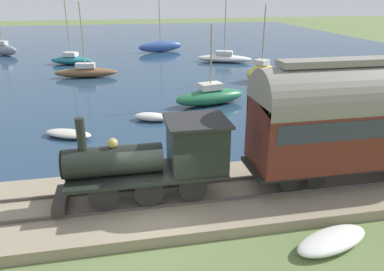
{
  "coord_description": "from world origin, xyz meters",
  "views": [
    {
      "loc": [
        -11.38,
        1.01,
        7.7
      ],
      "look_at": [
        3.98,
        -2.06,
        1.59
      ],
      "focal_mm": 35.0,
      "sensor_mm": 36.0,
      "label": 1
    }
  ],
  "objects_px": {
    "sailboat_teal": "(71,59)",
    "sailboat_white": "(224,58)",
    "steam_locomotive": "(161,155)",
    "passenger_coach": "(359,115)",
    "rowboat_near_shore": "(151,117)",
    "rowboat_mid_harbor": "(68,134)",
    "sailboat_green": "(210,96)",
    "sailboat_yellow": "(261,72)",
    "sailboat_blue": "(160,46)",
    "sailboat_gray": "(4,49)",
    "sailboat_brown": "(86,72)",
    "beached_dinghy": "(332,240)"
  },
  "relations": [
    {
      "from": "sailboat_brown",
      "to": "beached_dinghy",
      "type": "relative_size",
      "value": 2.24
    },
    {
      "from": "sailboat_teal",
      "to": "sailboat_gray",
      "type": "bearing_deg",
      "value": 67.77
    },
    {
      "from": "sailboat_green",
      "to": "beached_dinghy",
      "type": "height_order",
      "value": "sailboat_green"
    },
    {
      "from": "passenger_coach",
      "to": "sailboat_teal",
      "type": "xyz_separation_m",
      "value": [
        30.95,
        14.06,
        -2.63
      ]
    },
    {
      "from": "sailboat_blue",
      "to": "sailboat_gray",
      "type": "xyz_separation_m",
      "value": [
        1.01,
        19.6,
        0.04
      ]
    },
    {
      "from": "sailboat_brown",
      "to": "sailboat_gray",
      "type": "bearing_deg",
      "value": 40.66
    },
    {
      "from": "sailboat_teal",
      "to": "rowboat_mid_harbor",
      "type": "xyz_separation_m",
      "value": [
        -22.8,
        -1.99,
        -0.33
      ]
    },
    {
      "from": "sailboat_white",
      "to": "beached_dinghy",
      "type": "relative_size",
      "value": 2.48
    },
    {
      "from": "sailboat_green",
      "to": "beached_dinghy",
      "type": "relative_size",
      "value": 1.86
    },
    {
      "from": "passenger_coach",
      "to": "rowboat_near_shore",
      "type": "distance_m",
      "value": 12.74
    },
    {
      "from": "rowboat_mid_harbor",
      "to": "sailboat_gray",
      "type": "bearing_deg",
      "value": 46.65
    },
    {
      "from": "sailboat_gray",
      "to": "rowboat_near_shore",
      "type": "distance_m",
      "value": 32.84
    },
    {
      "from": "sailboat_green",
      "to": "rowboat_mid_harbor",
      "type": "height_order",
      "value": "sailboat_green"
    },
    {
      "from": "beached_dinghy",
      "to": "passenger_coach",
      "type": "bearing_deg",
      "value": -38.71
    },
    {
      "from": "sailboat_blue",
      "to": "rowboat_near_shore",
      "type": "bearing_deg",
      "value": 156.12
    },
    {
      "from": "passenger_coach",
      "to": "rowboat_mid_harbor",
      "type": "xyz_separation_m",
      "value": [
        8.15,
        12.06,
        -2.96
      ]
    },
    {
      "from": "sailboat_brown",
      "to": "rowboat_near_shore",
      "type": "xyz_separation_m",
      "value": [
        -13.76,
        -4.81,
        -0.27
      ]
    },
    {
      "from": "sailboat_blue",
      "to": "sailboat_brown",
      "type": "xyz_separation_m",
      "value": [
        -14.08,
        8.73,
        -0.21
      ]
    },
    {
      "from": "sailboat_green",
      "to": "sailboat_blue",
      "type": "bearing_deg",
      "value": -12.09
    },
    {
      "from": "beached_dinghy",
      "to": "sailboat_white",
      "type": "bearing_deg",
      "value": -9.91
    },
    {
      "from": "sailboat_gray",
      "to": "rowboat_near_shore",
      "type": "bearing_deg",
      "value": -118.95
    },
    {
      "from": "sailboat_blue",
      "to": "sailboat_gray",
      "type": "height_order",
      "value": "sailboat_gray"
    },
    {
      "from": "sailboat_blue",
      "to": "sailboat_brown",
      "type": "height_order",
      "value": "sailboat_blue"
    },
    {
      "from": "sailboat_teal",
      "to": "sailboat_white",
      "type": "bearing_deg",
      "value": -76.99
    },
    {
      "from": "rowboat_mid_harbor",
      "to": "beached_dinghy",
      "type": "height_order",
      "value": "beached_dinghy"
    },
    {
      "from": "rowboat_near_shore",
      "to": "steam_locomotive",
      "type": "bearing_deg",
      "value": -160.22
    },
    {
      "from": "sailboat_gray",
      "to": "sailboat_teal",
      "type": "height_order",
      "value": "sailboat_gray"
    },
    {
      "from": "sailboat_yellow",
      "to": "rowboat_near_shore",
      "type": "relative_size",
      "value": 2.68
    },
    {
      "from": "sailboat_yellow",
      "to": "sailboat_white",
      "type": "bearing_deg",
      "value": -29.38
    },
    {
      "from": "sailboat_gray",
      "to": "sailboat_green",
      "type": "distance_m",
      "value": 32.98
    },
    {
      "from": "passenger_coach",
      "to": "rowboat_near_shore",
      "type": "relative_size",
      "value": 3.59
    },
    {
      "from": "rowboat_near_shore",
      "to": "rowboat_mid_harbor",
      "type": "bearing_deg",
      "value": 134.62
    },
    {
      "from": "sailboat_green",
      "to": "rowboat_mid_harbor",
      "type": "bearing_deg",
      "value": 103.31
    },
    {
      "from": "sailboat_brown",
      "to": "rowboat_near_shore",
      "type": "relative_size",
      "value": 2.76
    },
    {
      "from": "steam_locomotive",
      "to": "sailboat_teal",
      "type": "bearing_deg",
      "value": 11.45
    },
    {
      "from": "sailboat_white",
      "to": "rowboat_near_shore",
      "type": "height_order",
      "value": "sailboat_white"
    },
    {
      "from": "steam_locomotive",
      "to": "sailboat_white",
      "type": "height_order",
      "value": "sailboat_white"
    },
    {
      "from": "sailboat_green",
      "to": "sailboat_yellow",
      "type": "height_order",
      "value": "sailboat_yellow"
    },
    {
      "from": "sailboat_blue",
      "to": "sailboat_yellow",
      "type": "height_order",
      "value": "sailboat_blue"
    },
    {
      "from": "sailboat_white",
      "to": "sailboat_teal",
      "type": "bearing_deg",
      "value": 104.8
    },
    {
      "from": "steam_locomotive",
      "to": "sailboat_green",
      "type": "height_order",
      "value": "sailboat_green"
    },
    {
      "from": "sailboat_white",
      "to": "sailboat_brown",
      "type": "xyz_separation_m",
      "value": [
        -5.11,
        14.93,
        0.04
      ]
    },
    {
      "from": "sailboat_white",
      "to": "sailboat_yellow",
      "type": "distance_m",
      "value": 9.8
    },
    {
      "from": "sailboat_blue",
      "to": "passenger_coach",
      "type": "bearing_deg",
      "value": 169.13
    },
    {
      "from": "sailboat_yellow",
      "to": "rowboat_mid_harbor",
      "type": "xyz_separation_m",
      "value": [
        -11.02,
        15.61,
        -0.6
      ]
    },
    {
      "from": "sailboat_teal",
      "to": "rowboat_near_shore",
      "type": "relative_size",
      "value": 3.41
    },
    {
      "from": "steam_locomotive",
      "to": "rowboat_mid_harbor",
      "type": "height_order",
      "value": "steam_locomotive"
    },
    {
      "from": "sailboat_brown",
      "to": "rowboat_mid_harbor",
      "type": "relative_size",
      "value": 2.26
    },
    {
      "from": "steam_locomotive",
      "to": "sailboat_blue",
      "type": "bearing_deg",
      "value": -6.73
    },
    {
      "from": "steam_locomotive",
      "to": "sailboat_teal",
      "type": "xyz_separation_m",
      "value": [
        30.95,
        6.27,
        -1.61
      ]
    }
  ]
}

